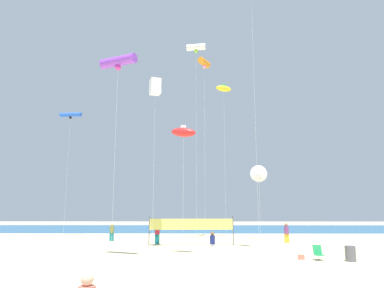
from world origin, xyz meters
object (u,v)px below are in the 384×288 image
folding_beach_chair (318,252)px  kite_white_delta (259,174)px  kite_white_tube (196,48)px  kite_yellow_inflatable (224,89)px  trash_barrel (350,254)px  kite_red_inflatable (183,132)px  kite_violet_tube (118,62)px  beachgoer_olive_shirt (112,231)px  kite_blue_tube (71,115)px  beach_handbag (301,257)px  kite_orange_tube (204,63)px  beachgoer_plum_shirt (287,232)px  kite_white_box (155,87)px  volleyball_net (191,226)px  beachgoer_navy_shirt (212,242)px  beachgoer_maroon_shirt (157,232)px

folding_beach_chair → kite_white_delta: size_ratio=0.12×
folding_beach_chair → kite_white_tube: size_ratio=0.05×
kite_yellow_inflatable → trash_barrel: bearing=-66.1°
kite_red_inflatable → kite_white_delta: kite_red_inflatable is taller
kite_violet_tube → beachgoer_olive_shirt: bearing=103.1°
kite_blue_tube → beach_handbag: bearing=-37.8°
beach_handbag → kite_orange_tube: bearing=112.5°
kite_white_tube → beachgoer_plum_shirt: bearing=-0.8°
beachgoer_plum_shirt → kite_white_box: 17.31m
kite_orange_tube → kite_violet_tube: size_ratio=1.45×
kite_orange_tube → folding_beach_chair: bearing=-64.4°
kite_yellow_inflatable → kite_white_box: bearing=-124.9°
trash_barrel → kite_violet_tube: (-14.22, -0.08, 12.09)m
beach_handbag → kite_white_delta: 13.75m
beachgoer_olive_shirt → volleyball_net: bearing=133.3°
kite_white_tube → trash_barrel: bearing=-50.5°
beachgoer_navy_shirt → kite_orange_tube: (-0.22, 11.18, 17.51)m
folding_beach_chair → volleyball_net: 11.39m
beachgoer_navy_shirt → folding_beach_chair: size_ratio=1.72×
kite_red_inflatable → kite_blue_tube: bearing=132.3°
kite_white_tube → kite_yellow_inflatable: size_ratio=1.20×
beachgoer_maroon_shirt → kite_white_box: bearing=102.6°
kite_white_tube → kite_violet_tube: size_ratio=1.48×
kite_white_delta → kite_violet_tube: size_ratio=0.56×
beachgoer_maroon_shirt → kite_white_tube: kite_white_tube is taller
trash_barrel → kite_blue_tube: kite_blue_tube is taller
beachgoer_navy_shirt → beach_handbag: beachgoer_navy_shirt is taller
beach_handbag → kite_yellow_inflatable: 20.60m
beachgoer_plum_shirt → kite_yellow_inflatable: (-5.18, 3.06, 14.52)m
folding_beach_chair → trash_barrel: 1.81m
kite_white_tube → kite_violet_tube: kite_white_tube is taller
trash_barrel → beach_handbag: bearing=166.0°
beach_handbag → kite_white_box: kite_white_box is taller
beachgoer_navy_shirt → beachgoer_plum_shirt: 10.72m
volleyball_net → kite_white_tube: size_ratio=0.37×
kite_blue_tube → kite_white_delta: kite_blue_tube is taller
folding_beach_chair → kite_blue_tube: kite_blue_tube is taller
kite_red_inflatable → kite_orange_tube: bearing=81.6°
beachgoer_maroon_shirt → kite_blue_tube: kite_blue_tube is taller
beachgoer_plum_shirt → kite_white_delta: 6.12m
trash_barrel → kite_red_inflatable: 12.87m
trash_barrel → beach_handbag: (-2.73, 0.68, -0.30)m
beachgoer_navy_shirt → kite_white_box: (-4.35, 2.30, 11.81)m
beachgoer_maroon_shirt → volleyball_net: 3.27m
beachgoer_maroon_shirt → kite_white_box: 12.55m
beachgoer_maroon_shirt → kite_blue_tube: bearing=-21.7°
folding_beach_chair → kite_blue_tube: 29.81m
kite_red_inflatable → kite_yellow_inflatable: bearing=72.3°
beach_handbag → kite_orange_tube: size_ratio=0.02×
volleyball_net → kite_yellow_inflatable: 15.21m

